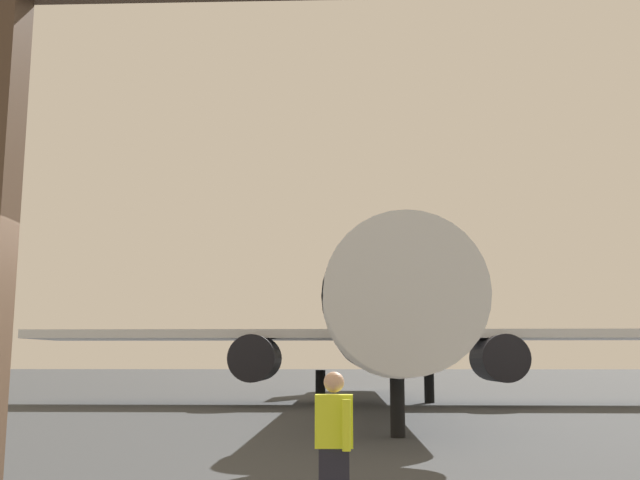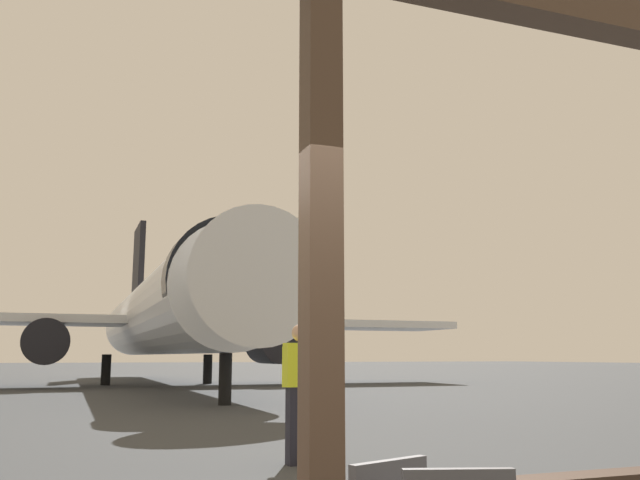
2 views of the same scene
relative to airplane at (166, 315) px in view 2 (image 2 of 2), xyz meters
name	(u,v)px [view 2 (image 2 of 2)]	position (x,y,z in m)	size (l,w,h in m)	color
ground_plane	(88,379)	(-2.87, 11.78, -3.21)	(220.00, 220.00, 0.00)	#383A3D
window_frame	(321,347)	(-2.87, -28.22, -1.83)	(7.80, 0.24, 3.85)	#38281E
airplane	(166,315)	(0.00, 0.00, 0.00)	(29.56, 33.28, 10.03)	silver
ground_crew_worker	(300,391)	(-1.38, -23.44, -2.31)	(0.40, 0.49, 1.74)	black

